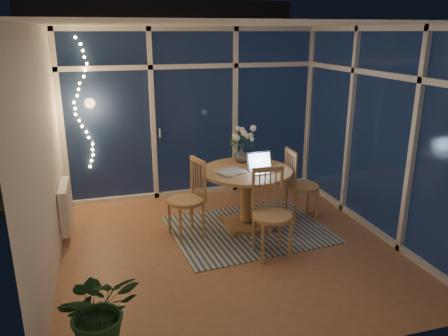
{
  "coord_description": "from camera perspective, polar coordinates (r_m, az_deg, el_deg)",
  "views": [
    {
      "loc": [
        -1.42,
        -4.62,
        2.52
      ],
      "look_at": [
        -0.02,
        0.25,
        0.94
      ],
      "focal_mm": 35.0,
      "sensor_mm": 36.0,
      "label": 1
    }
  ],
  "objects": [
    {
      "name": "garden_patio",
      "position": [
        10.15,
        -4.62,
        2.58
      ],
      "size": [
        12.0,
        6.0,
        0.1
      ],
      "primitive_type": "cube",
      "color": "black",
      "rests_on": "ground"
    },
    {
      "name": "bowl",
      "position": [
        5.99,
        5.41,
        0.87
      ],
      "size": [
        0.16,
        0.16,
        0.04
      ],
      "primitive_type": "imported",
      "rotation": [
        0.0,
        0.0,
        0.09
      ],
      "color": "white",
      "rests_on": "dining_table"
    },
    {
      "name": "neighbour_roof",
      "position": [
        13.24,
        -8.93,
        15.79
      ],
      "size": [
        7.0,
        3.0,
        2.2
      ],
      "primitive_type": "cube",
      "color": "#353940",
      "rests_on": "ground"
    },
    {
      "name": "chair_right",
      "position": [
        6.1,
        10.2,
        -2.12
      ],
      "size": [
        0.5,
        0.5,
        1.03
      ],
      "primitive_type": "cube",
      "rotation": [
        0.0,
        0.0,
        1.53
      ],
      "color": "#A3724A",
      "rests_on": "floor"
    },
    {
      "name": "fairy_lights",
      "position": [
        6.58,
        -18.05,
        7.82
      ],
      "size": [
        0.24,
        0.1,
        1.85
      ],
      "primitive_type": null,
      "color": "#F9C663",
      "rests_on": "window_wall_back"
    },
    {
      "name": "rug",
      "position": [
        5.88,
        3.16,
        -8.0
      ],
      "size": [
        2.12,
        1.76,
        0.01
      ],
      "primitive_type": "cube",
      "rotation": [
        0.0,
        0.0,
        0.09
      ],
      "color": "#BEB99A",
      "rests_on": "floor"
    },
    {
      "name": "flower_vase",
      "position": [
        5.97,
        2.3,
        1.74
      ],
      "size": [
        0.22,
        0.22,
        0.21
      ],
      "primitive_type": "imported",
      "rotation": [
        0.0,
        0.0,
        0.09
      ],
      "color": "white",
      "rests_on": "dining_table"
    },
    {
      "name": "wall_back",
      "position": [
        6.88,
        -3.93,
        7.11
      ],
      "size": [
        4.0,
        0.04,
        2.6
      ],
      "primitive_type": "cube",
      "color": "silver",
      "rests_on": "floor"
    },
    {
      "name": "wall_left",
      "position": [
        4.82,
        -22.42,
        1.32
      ],
      "size": [
        0.04,
        4.0,
        2.6
      ],
      "primitive_type": "cube",
      "color": "silver",
      "rests_on": "floor"
    },
    {
      "name": "potted_plant",
      "position": [
        3.7,
        -15.77,
        -18.8
      ],
      "size": [
        0.61,
        0.55,
        0.76
      ],
      "primitive_type": "imported",
      "rotation": [
        0.0,
        0.0,
        0.17
      ],
      "color": "#17421F",
      "rests_on": "floor"
    },
    {
      "name": "newspapers",
      "position": [
        5.55,
        0.86,
        -0.48
      ],
      "size": [
        0.42,
        0.39,
        0.02
      ],
      "primitive_type": "cube",
      "rotation": [
        0.0,
        0.0,
        0.5
      ],
      "color": "#B9B5B0",
      "rests_on": "dining_table"
    },
    {
      "name": "window_wall_right",
      "position": [
        5.85,
        19.71,
        4.3
      ],
      "size": [
        0.1,
        4.0,
        2.6
      ],
      "primitive_type": "cube",
      "color": "silver",
      "rests_on": "floor"
    },
    {
      "name": "laptop",
      "position": [
        5.58,
        5.22,
        0.77
      ],
      "size": [
        0.38,
        0.33,
        0.25
      ],
      "primitive_type": null,
      "rotation": [
        0.0,
        0.0,
        0.12
      ],
      "color": "silver",
      "rests_on": "dining_table"
    },
    {
      "name": "ceiling",
      "position": [
        4.84,
        1.06,
        18.29
      ],
      "size": [
        4.0,
        4.0,
        0.0
      ],
      "primitive_type": "plane",
      "color": "white",
      "rests_on": "wall_back"
    },
    {
      "name": "dining_table",
      "position": [
        5.81,
        2.91,
        -4.03
      ],
      "size": [
        1.29,
        1.29,
        0.81
      ],
      "primitive_type": "cylinder",
      "rotation": [
        0.0,
        0.0,
        0.09
      ],
      "color": "#A3724A",
      "rests_on": "floor"
    },
    {
      "name": "garden_fence",
      "position": [
        10.35,
        -8.05,
        8.2
      ],
      "size": [
        11.0,
        0.08,
        1.8
      ],
      "primitive_type": "cube",
      "color": "#3D2116",
      "rests_on": "ground"
    },
    {
      "name": "window_wall_back",
      "position": [
        6.84,
        -3.86,
        7.05
      ],
      "size": [
        4.0,
        0.1,
        2.6
      ],
      "primitive_type": "cube",
      "color": "silver",
      "rests_on": "floor"
    },
    {
      "name": "wall_right",
      "position": [
        5.88,
        20.03,
        4.31
      ],
      "size": [
        0.04,
        4.0,
        2.6
      ],
      "primitive_type": "cube",
      "color": "silver",
      "rests_on": "floor"
    },
    {
      "name": "chair_left",
      "position": [
        5.53,
        -5.04,
        -4.0
      ],
      "size": [
        0.59,
        0.59,
        1.03
      ],
      "primitive_type": "cube",
      "rotation": [
        0.0,
        0.0,
        -1.3
      ],
      "color": "#A3724A",
      "rests_on": "floor"
    },
    {
      "name": "radiator",
      "position": [
        5.94,
        -20.03,
        -4.67
      ],
      "size": [
        0.1,
        0.7,
        0.58
      ],
      "primitive_type": "cube",
      "color": "white",
      "rests_on": "wall_left"
    },
    {
      "name": "floor",
      "position": [
        5.45,
        0.91,
        -10.18
      ],
      "size": [
        4.0,
        4.0,
        0.0
      ],
      "primitive_type": "plane",
      "color": "#925F3F",
      "rests_on": "ground"
    },
    {
      "name": "wall_front",
      "position": [
        3.22,
        11.47,
        -5.31
      ],
      "size": [
        4.0,
        0.04,
        2.6
      ],
      "primitive_type": "cube",
      "color": "silver",
      "rests_on": "floor"
    },
    {
      "name": "chair_front",
      "position": [
        5.06,
        6.33,
        -6.0
      ],
      "size": [
        0.5,
        0.5,
        1.05
      ],
      "primitive_type": "cube",
      "rotation": [
        0.0,
        0.0,
        -0.03
      ],
      "color": "#A3724A",
      "rests_on": "floor"
    },
    {
      "name": "phone",
      "position": [
        5.67,
        4.43,
        -0.23
      ],
      "size": [
        0.11,
        0.06,
        0.01
      ],
      "primitive_type": "cube",
      "rotation": [
        0.0,
        0.0,
        -0.15
      ],
      "color": "black",
      "rests_on": "dining_table"
    },
    {
      "name": "garden_shrubs",
      "position": [
        8.31,
        -11.28,
        2.6
      ],
      "size": [
        0.9,
        0.9,
        0.9
      ],
      "primitive_type": "sphere",
      "color": "#1B3316",
      "rests_on": "ground"
    }
  ]
}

